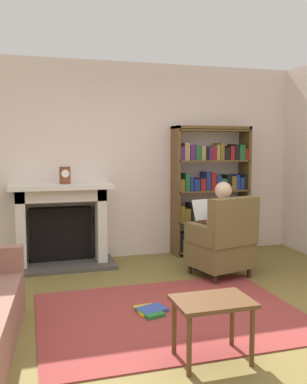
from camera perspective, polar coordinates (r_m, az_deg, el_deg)
The scene contains 10 objects.
ground at distance 3.84m, azimuth 3.83°, elevation -17.77°, with size 14.00×14.00×0.00m, color olive.
back_wall at distance 5.97m, azimuth -4.61°, elevation 4.18°, with size 5.60×0.10×2.70m, color silver.
area_rug at distance 4.09m, azimuth 2.31°, elevation -16.08°, with size 2.40×1.80×0.01m, color #963633.
fireplace at distance 5.68m, azimuth -12.25°, elevation -3.94°, with size 1.33×0.64×1.08m.
mantel_clock at distance 5.51m, azimuth -11.77°, elevation 2.21°, with size 0.14×0.14×0.22m.
bookshelf at distance 6.20m, azimuth 7.71°, elevation -0.01°, with size 1.12×0.32×1.84m.
armchair_reading at distance 5.14m, azimuth 9.35°, elevation -6.63°, with size 0.78×0.76×0.97m.
seated_reader at distance 5.19m, azimuth 8.55°, elevation -4.28°, with size 0.45×0.58×1.14m.
side_table at distance 3.20m, azimuth 7.91°, elevation -15.29°, with size 0.56×0.39×0.46m.
scattered_books at distance 4.11m, azimuth -0.48°, elevation -15.64°, with size 0.31×0.34×0.03m.
Camera 1 is at (-1.22, -3.29, 1.56)m, focal length 39.81 mm.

